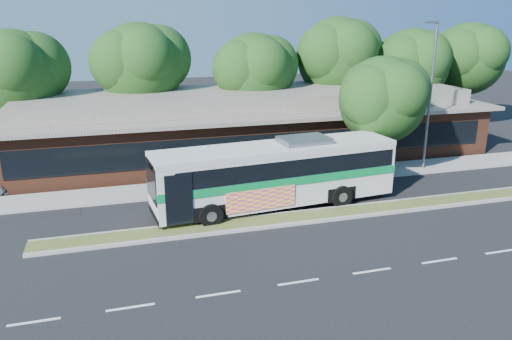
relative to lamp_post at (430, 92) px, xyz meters
name	(u,v)px	position (x,y,z in m)	size (l,w,h in m)	color
ground	(320,222)	(-9.56, -6.00, -4.90)	(120.00, 120.00, 0.00)	black
median_strip	(315,216)	(-9.56, -5.40, -4.83)	(26.00, 1.10, 0.15)	#4F5825
sidewalk	(278,180)	(-9.56, 0.40, -4.84)	(44.00, 2.60, 0.12)	gray
plaza_building	(248,124)	(-9.56, 6.99, -2.77)	(33.20, 11.20, 4.45)	#582C1B
lamp_post	(430,92)	(0.00, 0.00, 0.00)	(0.93, 0.18, 9.07)	slate
tree_bg_a	(20,73)	(-24.15, 9.14, 0.97)	(6.47, 5.80, 8.63)	black
tree_bg_b	(146,64)	(-16.13, 10.14, 1.24)	(6.69, 6.00, 9.00)	black
tree_bg_c	(259,70)	(-8.16, 9.13, 0.69)	(6.24, 5.60, 8.26)	black
tree_bg_d	(342,55)	(-1.12, 10.15, 1.52)	(6.91, 6.20, 9.37)	black
tree_bg_e	(415,63)	(4.85, 9.14, 0.84)	(6.47, 5.80, 8.50)	black
tree_bg_f	(471,57)	(10.87, 10.14, 1.16)	(6.69, 6.00, 8.92)	black
transit_bus	(277,170)	(-10.93, -3.48, -2.95)	(12.66, 3.88, 3.50)	silver
sidewalk_tree	(387,97)	(-3.20, -0.47, -0.09)	(5.61, 5.04, 7.21)	black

